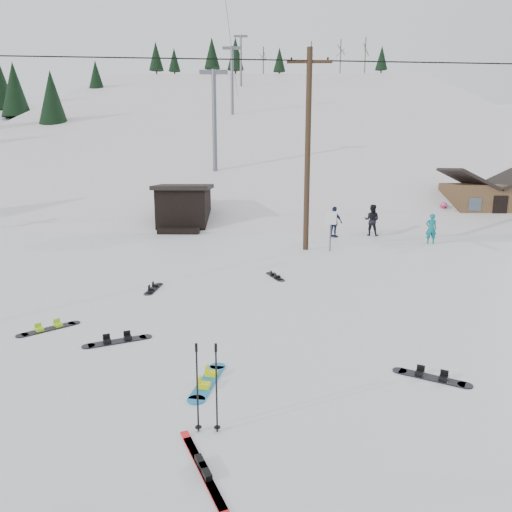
{
  "coord_description": "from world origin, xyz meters",
  "views": [
    {
      "loc": [
        0.11,
        -7.36,
        3.9
      ],
      "look_at": [
        -0.17,
        5.26,
        1.4
      ],
      "focal_mm": 32.0,
      "sensor_mm": 36.0,
      "label": 1
    }
  ],
  "objects_px": {
    "utility_pole": "(308,148)",
    "cabin": "(485,202)",
    "hero_skis": "(203,470)",
    "hero_snowboard": "(208,381)"
  },
  "relations": [
    {
      "from": "utility_pole",
      "to": "hero_snowboard",
      "type": "distance_m",
      "value": 14.71
    },
    {
      "from": "hero_snowboard",
      "to": "utility_pole",
      "type": "bearing_deg",
      "value": -2.51
    },
    {
      "from": "cabin",
      "to": "utility_pole",
      "type": "bearing_deg",
      "value": -142.44
    },
    {
      "from": "utility_pole",
      "to": "cabin",
      "type": "relative_size",
      "value": 1.67
    },
    {
      "from": "utility_pole",
      "to": "hero_snowboard",
      "type": "relative_size",
      "value": 5.55
    },
    {
      "from": "utility_pole",
      "to": "hero_snowboard",
      "type": "bearing_deg",
      "value": -102.18
    },
    {
      "from": "utility_pole",
      "to": "hero_skis",
      "type": "height_order",
      "value": "utility_pole"
    },
    {
      "from": "utility_pole",
      "to": "cabin",
      "type": "height_order",
      "value": "utility_pole"
    },
    {
      "from": "utility_pole",
      "to": "hero_skis",
      "type": "distance_m",
      "value": 16.99
    },
    {
      "from": "cabin",
      "to": "hero_skis",
      "type": "relative_size",
      "value": 3.01
    }
  ]
}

